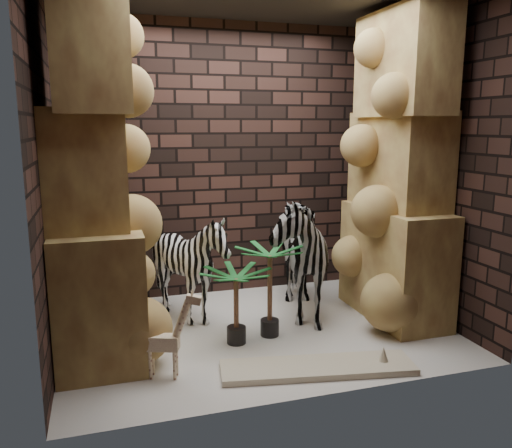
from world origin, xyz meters
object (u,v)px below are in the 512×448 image
object	(u,v)px
zebra_left	(190,272)
palm_back	(236,306)
palm_front	(270,291)
zebra_right	(292,242)
giraffe_toy	(162,333)
surfboard	(318,367)

from	to	relation	value
zebra_left	palm_back	distance (m)	0.72
palm_front	zebra_right	bearing A→B (deg)	50.94
zebra_left	palm_front	xyz separation A→B (m)	(0.63, -0.56, -0.07)
palm_front	zebra_left	bearing A→B (deg)	138.16
zebra_left	giraffe_toy	xyz separation A→B (m)	(-0.40, -1.08, -0.14)
zebra_right	palm_back	world-z (taller)	zebra_right
giraffe_toy	palm_front	size ratio (longest dim) A/B	0.84
giraffe_toy	palm_back	xyz separation A→B (m)	(0.69, 0.44, -0.01)
zebra_right	palm_front	distance (m)	0.70
giraffe_toy	surfboard	world-z (taller)	giraffe_toy
zebra_right	palm_back	xyz separation A→B (m)	(-0.73, -0.56, -0.40)
giraffe_toy	surfboard	xyz separation A→B (m)	(1.17, -0.24, -0.33)
zebra_left	zebra_right	bearing A→B (deg)	14.43
surfboard	palm_front	bearing A→B (deg)	110.66
giraffe_toy	palm_front	distance (m)	1.15
zebra_left	palm_back	bearing A→B (deg)	-46.30
zebra_right	giraffe_toy	distance (m)	1.78
giraffe_toy	palm_back	bearing A→B (deg)	52.97
palm_back	surfboard	xyz separation A→B (m)	(0.48, -0.69, -0.32)
zebra_right	zebra_left	world-z (taller)	zebra_right
zebra_right	surfboard	xyz separation A→B (m)	(-0.25, -1.24, -0.72)
giraffe_toy	palm_back	world-z (taller)	giraffe_toy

